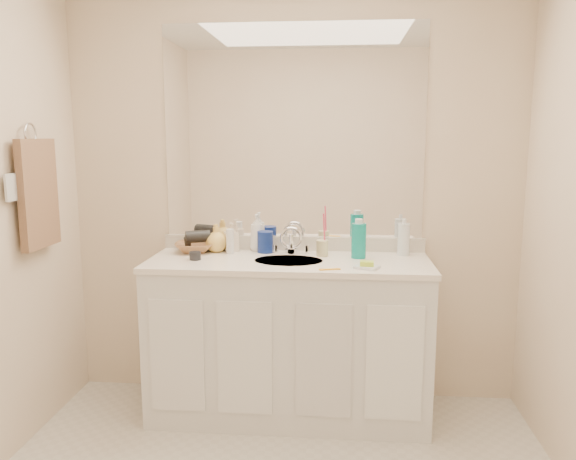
{
  "coord_description": "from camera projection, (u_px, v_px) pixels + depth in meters",
  "views": [
    {
      "loc": [
        0.26,
        -1.92,
        1.54
      ],
      "look_at": [
        0.0,
        0.97,
        1.05
      ],
      "focal_mm": 35.0,
      "sensor_mm": 36.0,
      "label": 1
    }
  ],
  "objects": [
    {
      "name": "wall_back",
      "position": [
        293.0,
        195.0,
        3.25
      ],
      "size": [
        2.6,
        0.02,
        2.4
      ],
      "primitive_type": "cube",
      "color": "beige",
      "rests_on": "floor"
    },
    {
      "name": "wall_front",
      "position": [
        121.0,
        413.0,
        0.69
      ],
      "size": [
        2.6,
        0.02,
        2.4
      ],
      "primitive_type": "cube",
      "color": "beige",
      "rests_on": "floor"
    },
    {
      "name": "vanity_cabinet",
      "position": [
        289.0,
        340.0,
        3.1
      ],
      "size": [
        1.5,
        0.55,
        0.85
      ],
      "primitive_type": "cube",
      "color": "silver",
      "rests_on": "floor"
    },
    {
      "name": "countertop",
      "position": [
        289.0,
        262.0,
        3.03
      ],
      "size": [
        1.52,
        0.57,
        0.03
      ],
      "primitive_type": "cube",
      "color": "white",
      "rests_on": "vanity_cabinet"
    },
    {
      "name": "backsplash",
      "position": [
        293.0,
        243.0,
        3.28
      ],
      "size": [
        1.52,
        0.03,
        0.08
      ],
      "primitive_type": "cube",
      "color": "beige",
      "rests_on": "countertop"
    },
    {
      "name": "sink_basin",
      "position": [
        289.0,
        262.0,
        3.01
      ],
      "size": [
        0.37,
        0.37,
        0.02
      ],
      "primitive_type": "cylinder",
      "color": "#BEB5A6",
      "rests_on": "countertop"
    },
    {
      "name": "faucet",
      "position": [
        291.0,
        244.0,
        3.18
      ],
      "size": [
        0.02,
        0.02,
        0.11
      ],
      "primitive_type": "cylinder",
      "color": "silver",
      "rests_on": "countertop"
    },
    {
      "name": "mirror",
      "position": [
        293.0,
        132.0,
        3.18
      ],
      "size": [
        1.48,
        0.01,
        1.2
      ],
      "primitive_type": "cube",
      "color": "white",
      "rests_on": "wall_back"
    },
    {
      "name": "blue_mug",
      "position": [
        265.0,
        242.0,
        3.2
      ],
      "size": [
        0.1,
        0.1,
        0.12
      ],
      "primitive_type": "cylinder",
      "rotation": [
        0.0,
        0.0,
        -0.19
      ],
      "color": "navy",
      "rests_on": "countertop"
    },
    {
      "name": "tan_cup",
      "position": [
        322.0,
        248.0,
        3.11
      ],
      "size": [
        0.09,
        0.09,
        0.09
      ],
      "primitive_type": "cylinder",
      "rotation": [
        0.0,
        0.0,
        0.41
      ],
      "color": "beige",
      "rests_on": "countertop"
    },
    {
      "name": "toothbrush",
      "position": [
        324.0,
        229.0,
        3.09
      ],
      "size": [
        0.02,
        0.04,
        0.18
      ],
      "primitive_type": "cylinder",
      "rotation": [
        0.14,
        0.0,
        -0.34
      ],
      "color": "#F84163",
      "rests_on": "tan_cup"
    },
    {
      "name": "mouthwash_bottle",
      "position": [
        359.0,
        241.0,
        3.06
      ],
      "size": [
        0.1,
        0.1,
        0.19
      ],
      "primitive_type": "cylinder",
      "rotation": [
        0.0,
        0.0,
        -0.23
      ],
      "color": "#0C9089",
      "rests_on": "countertop"
    },
    {
      "name": "clear_pump_bottle",
      "position": [
        404.0,
        239.0,
        3.13
      ],
      "size": [
        0.07,
        0.07,
        0.18
      ],
      "primitive_type": "cylinder",
      "rotation": [
        0.0,
        0.0,
        -0.03
      ],
      "color": "white",
      "rests_on": "countertop"
    },
    {
      "name": "soap_dish",
      "position": [
        367.0,
        267.0,
        2.82
      ],
      "size": [
        0.14,
        0.13,
        0.01
      ],
      "primitive_type": "cube",
      "rotation": [
        0.0,
        0.0,
        -0.44
      ],
      "color": "white",
      "rests_on": "countertop"
    },
    {
      "name": "green_soap",
      "position": [
        367.0,
        264.0,
        2.82
      ],
      "size": [
        0.07,
        0.05,
        0.02
      ],
      "primitive_type": "cube",
      "rotation": [
        0.0,
        0.0,
        -0.06
      ],
      "color": "#C3E939",
      "rests_on": "soap_dish"
    },
    {
      "name": "orange_comb",
      "position": [
        330.0,
        269.0,
        2.8
      ],
      "size": [
        0.11,
        0.05,
        0.0
      ],
      "primitive_type": "cube",
      "rotation": [
        0.0,
        0.0,
        0.29
      ],
      "color": "#FBAA1A",
      "rests_on": "countertop"
    },
    {
      "name": "dark_jar",
      "position": [
        195.0,
        256.0,
        3.02
      ],
      "size": [
        0.08,
        0.08,
        0.04
      ],
      "primitive_type": "cylinder",
      "rotation": [
        0.0,
        0.0,
        0.39
      ],
      "color": "black",
      "rests_on": "countertop"
    },
    {
      "name": "extra_white_bottle",
      "position": [
        230.0,
        241.0,
        3.17
      ],
      "size": [
        0.05,
        0.05,
        0.14
      ],
      "primitive_type": "cylinder",
      "rotation": [
        0.0,
        0.0,
        0.03
      ],
      "color": "white",
      "rests_on": "countertop"
    },
    {
      "name": "soap_bottle_white",
      "position": [
        257.0,
        232.0,
        3.25
      ],
      "size": [
        0.09,
        0.09,
        0.21
      ],
      "primitive_type": "imported",
      "rotation": [
        0.0,
        0.0,
        0.09
      ],
      "color": "white",
      "rests_on": "countertop"
    },
    {
      "name": "soap_bottle_cream",
      "position": [
        231.0,
        237.0,
        3.24
      ],
      "size": [
        0.1,
        0.1,
        0.16
      ],
      "primitive_type": "imported",
      "rotation": [
        0.0,
        0.0,
        0.43
      ],
      "color": "#FCE8CD",
      "rests_on": "countertop"
    },
    {
      "name": "soap_bottle_yellow",
      "position": [
        216.0,
        238.0,
        3.22
      ],
      "size": [
        0.14,
        0.14,
        0.16
      ],
      "primitive_type": "imported",
      "rotation": [
        0.0,
        0.0,
        -0.14
      ],
      "color": "#F7CA60",
      "rests_on": "countertop"
    },
    {
      "name": "wicker_basket",
      "position": [
        195.0,
        247.0,
        3.22
      ],
      "size": [
        0.26,
        0.26,
        0.06
      ],
      "primitive_type": "imported",
      "rotation": [
        0.0,
        0.0,
        0.18
      ],
      "color": "#905F3A",
      "rests_on": "countertop"
    },
    {
      "name": "hair_dryer",
      "position": [
        198.0,
        237.0,
        3.21
      ],
      "size": [
        0.16,
        0.11,
        0.07
      ],
      "primitive_type": "cylinder",
      "rotation": [
        0.0,
        1.57,
        0.36
      ],
      "color": "black",
      "rests_on": "wicker_basket"
    },
    {
      "name": "towel_ring",
      "position": [
        30.0,
        134.0,
        2.79
      ],
      "size": [
        0.01,
        0.11,
        0.11
      ],
      "primitive_type": "torus",
      "rotation": [
        0.0,
        1.57,
        0.0
      ],
      "color": "silver",
      "rests_on": "wall_left"
    },
    {
      "name": "hand_towel",
      "position": [
        38.0,
        194.0,
        2.83
      ],
      "size": [
        0.04,
        0.32,
        0.55
      ],
      "primitive_type": "cube",
      "color": "brown",
      "rests_on": "towel_ring"
    },
    {
      "name": "switch_plate",
      "position": [
        11.0,
        187.0,
        2.63
      ],
      "size": [
        0.01,
        0.08,
        0.13
      ],
      "primitive_type": "cube",
      "color": "silver",
      "rests_on": "wall_left"
    }
  ]
}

